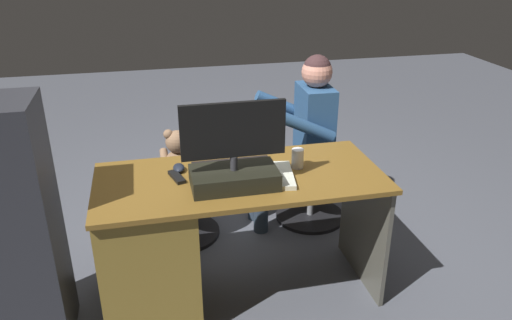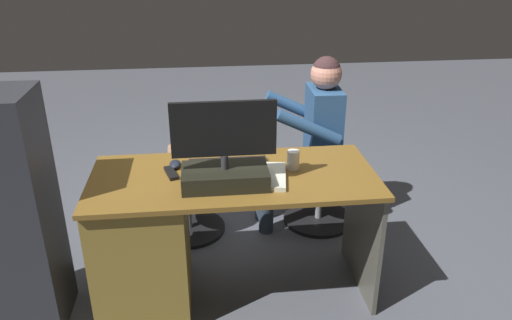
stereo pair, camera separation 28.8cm
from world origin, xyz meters
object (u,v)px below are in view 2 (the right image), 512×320
(desk, at_px, (162,236))
(cup, at_px, (293,160))
(keyboard, at_px, (228,164))
(monitor, at_px, (225,163))
(teddy_bear, at_px, (184,151))
(tv_remote, at_px, (171,173))
(office_chair_teddy, at_px, (187,196))
(person, at_px, (311,130))
(visitor_chair, at_px, (320,187))
(computer_mouse, at_px, (175,164))

(desk, bearing_deg, cup, -177.19)
(keyboard, bearing_deg, cup, 165.93)
(monitor, bearing_deg, teddy_bear, -74.23)
(tv_remote, height_order, office_chair_teddy, tv_remote)
(cup, xyz_separation_m, office_chair_teddy, (0.59, -0.64, -0.52))
(monitor, relative_size, cup, 4.77)
(desk, height_order, person, person)
(visitor_chair, bearing_deg, tv_remote, 34.41)
(monitor, distance_m, office_chair_teddy, 1.00)
(visitor_chair, relative_size, person, 0.42)
(computer_mouse, xyz_separation_m, cup, (-0.62, 0.10, 0.03))
(desk, distance_m, office_chair_teddy, 0.70)
(cup, bearing_deg, keyboard, -14.07)
(keyboard, bearing_deg, office_chair_teddy, -65.81)
(monitor, relative_size, computer_mouse, 5.25)
(office_chair_teddy, bearing_deg, desk, 80.17)
(cup, bearing_deg, teddy_bear, -48.04)
(computer_mouse, bearing_deg, tv_remote, 78.05)
(keyboard, distance_m, computer_mouse, 0.28)
(desk, xyz_separation_m, computer_mouse, (-0.09, -0.13, 0.36))
(teddy_bear, relative_size, person, 0.28)
(visitor_chair, height_order, person, person)
(keyboard, height_order, visitor_chair, keyboard)
(person, bearing_deg, computer_mouse, 33.50)
(monitor, relative_size, office_chair_teddy, 1.02)
(desk, xyz_separation_m, cup, (-0.71, -0.03, 0.39))
(desk, distance_m, keyboard, 0.52)
(office_chair_teddy, distance_m, visitor_chair, 0.91)
(keyboard, bearing_deg, teddy_bear, -66.21)
(monitor, relative_size, visitor_chair, 1.03)
(keyboard, distance_m, tv_remote, 0.31)
(cup, xyz_separation_m, tv_remote, (0.64, -0.01, -0.04))
(tv_remote, bearing_deg, visitor_chair, -161.28)
(monitor, bearing_deg, person, -127.26)
(desk, xyz_separation_m, person, (-0.95, -0.70, 0.30))
(keyboard, distance_m, teddy_bear, 0.64)
(visitor_chair, bearing_deg, office_chair_teddy, 1.56)
(monitor, bearing_deg, office_chair_teddy, -74.03)
(visitor_chair, distance_m, person, 0.44)
(office_chair_teddy, bearing_deg, visitor_chair, -178.44)
(monitor, distance_m, person, 1.02)
(teddy_bear, distance_m, visitor_chair, 0.97)
(desk, distance_m, cup, 0.81)
(visitor_chair, bearing_deg, monitor, 49.20)
(desk, height_order, teddy_bear, teddy_bear)
(desk, relative_size, computer_mouse, 15.39)
(desk, distance_m, person, 1.22)
(monitor, height_order, office_chair_teddy, monitor)
(monitor, distance_m, keyboard, 0.24)
(tv_remote, bearing_deg, cup, 163.52)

